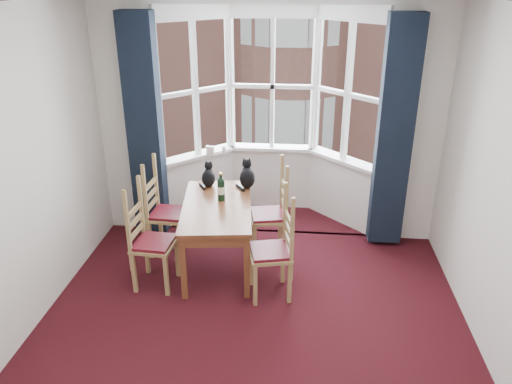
# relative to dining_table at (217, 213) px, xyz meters

# --- Properties ---
(floor) EXTENTS (4.50, 4.50, 0.00)m
(floor) POSITION_rel_dining_table_xyz_m (0.48, -1.38, -0.64)
(floor) COLOR black
(floor) RESTS_ON ground
(ceiling) EXTENTS (4.50, 4.50, 0.00)m
(ceiling) POSITION_rel_dining_table_xyz_m (0.48, -1.38, 2.16)
(ceiling) COLOR white
(ceiling) RESTS_ON floor
(wall_back_pier_left) EXTENTS (0.70, 0.12, 2.80)m
(wall_back_pier_left) POSITION_rel_dining_table_xyz_m (-1.17, 0.87, 0.76)
(wall_back_pier_left) COLOR silver
(wall_back_pier_left) RESTS_ON floor
(wall_back_pier_right) EXTENTS (0.70, 0.12, 2.80)m
(wall_back_pier_right) POSITION_rel_dining_table_xyz_m (2.13, 0.87, 0.76)
(wall_back_pier_right) COLOR silver
(wall_back_pier_right) RESTS_ON floor
(bay_window) EXTENTS (2.76, 0.94, 2.80)m
(bay_window) POSITION_rel_dining_table_xyz_m (0.48, 1.37, 0.76)
(bay_window) COLOR white
(bay_window) RESTS_ON floor
(curtain_left) EXTENTS (0.38, 0.22, 2.60)m
(curtain_left) POSITION_rel_dining_table_xyz_m (-0.94, 0.69, 0.71)
(curtain_left) COLOR black
(curtain_left) RESTS_ON floor
(curtain_right) EXTENTS (0.38, 0.22, 2.60)m
(curtain_right) POSITION_rel_dining_table_xyz_m (1.90, 0.69, 0.71)
(curtain_right) COLOR black
(curtain_right) RESTS_ON floor
(dining_table) EXTENTS (0.88, 1.43, 0.74)m
(dining_table) POSITION_rel_dining_table_xyz_m (0.00, 0.00, 0.00)
(dining_table) COLOR brown
(dining_table) RESTS_ON floor
(chair_left_near) EXTENTS (0.43, 0.45, 0.92)m
(chair_left_near) POSITION_rel_dining_table_xyz_m (-0.67, -0.43, -0.17)
(chair_left_near) COLOR #9D804C
(chair_left_near) RESTS_ON floor
(chair_left_far) EXTENTS (0.42, 0.44, 0.92)m
(chair_left_far) POSITION_rel_dining_table_xyz_m (-0.70, 0.25, -0.17)
(chair_left_far) COLOR #9D804C
(chair_left_far) RESTS_ON floor
(chair_right_near) EXTENTS (0.48, 0.50, 0.92)m
(chair_right_near) POSITION_rel_dining_table_xyz_m (0.69, -0.48, -0.17)
(chair_right_near) COLOR #9D804C
(chair_right_near) RESTS_ON floor
(chair_right_far) EXTENTS (0.47, 0.49, 0.92)m
(chair_right_far) POSITION_rel_dining_table_xyz_m (0.62, 0.33, -0.17)
(chair_right_far) COLOR #9D804C
(chair_right_far) RESTS_ON floor
(cat_left) EXTENTS (0.17, 0.23, 0.30)m
(cat_left) POSITION_rel_dining_table_xyz_m (-0.18, 0.51, 0.21)
(cat_left) COLOR black
(cat_left) RESTS_ON dining_table
(cat_right) EXTENTS (0.21, 0.27, 0.34)m
(cat_right) POSITION_rel_dining_table_xyz_m (0.27, 0.52, 0.22)
(cat_right) COLOR black
(cat_right) RESTS_ON dining_table
(wine_bottle) EXTENTS (0.08, 0.08, 0.32)m
(wine_bottle) POSITION_rel_dining_table_xyz_m (0.03, 0.13, 0.23)
(wine_bottle) COLOR black
(wine_bottle) RESTS_ON dining_table
(candle_tall) EXTENTS (0.06, 0.06, 0.11)m
(candle_tall) POSITION_rel_dining_table_xyz_m (-0.31, 1.22, 0.29)
(candle_tall) COLOR white
(candle_tall) RESTS_ON bay_window
(candle_short) EXTENTS (0.06, 0.06, 0.10)m
(candle_short) POSITION_rel_dining_table_xyz_m (-0.26, 1.25, 0.28)
(candle_short) COLOR white
(candle_short) RESTS_ON bay_window
(candle_extra) EXTENTS (0.05, 0.05, 0.10)m
(candle_extra) POSITION_rel_dining_table_xyz_m (-0.11, 1.27, 0.28)
(candle_extra) COLOR white
(candle_extra) RESTS_ON bay_window
(street) EXTENTS (80.00, 80.00, 0.00)m
(street) POSITION_rel_dining_table_xyz_m (0.48, 30.87, -6.64)
(street) COLOR #333335
(street) RESTS_ON ground
(tenement_building) EXTENTS (18.40, 7.80, 15.20)m
(tenement_building) POSITION_rel_dining_table_xyz_m (0.48, 12.63, 0.96)
(tenement_building) COLOR #91594B
(tenement_building) RESTS_ON street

